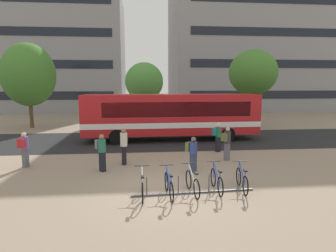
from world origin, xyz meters
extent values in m
plane|color=gray|center=(0.00, 0.00, 0.00)|extent=(200.00, 200.00, 0.00)
cube|color=#232326|center=(0.00, 9.46, 0.00)|extent=(80.00, 7.20, 0.01)
cube|color=red|center=(1.21, 9.46, 1.85)|extent=(12.06, 2.86, 2.70)
cube|color=white|center=(1.21, 9.46, 1.20)|extent=(12.08, 2.88, 0.36)
cube|color=black|center=(-4.24, 9.32, 2.98)|extent=(1.06, 2.32, 0.40)
cube|color=black|center=(-4.77, 9.31, 2.12)|extent=(0.14, 2.19, 1.40)
cube|color=black|center=(1.54, 8.23, 2.25)|extent=(9.84, 0.31, 0.97)
cube|color=black|center=(1.48, 10.71, 2.25)|extent=(9.84, 0.31, 0.97)
cylinder|color=black|center=(-2.48, 8.21, 0.50)|extent=(1.01, 0.33, 1.00)
cylinder|color=black|center=(-2.54, 10.52, 0.50)|extent=(1.01, 0.33, 1.00)
cylinder|color=black|center=(4.96, 8.40, 0.50)|extent=(1.01, 0.33, 1.00)
cylinder|color=black|center=(4.90, 10.71, 0.50)|extent=(1.01, 0.33, 1.00)
cube|color=#47474C|center=(0.96, -0.47, 0.03)|extent=(4.47, 0.33, 0.06)
cylinder|color=#47474C|center=(-0.72, -0.56, 0.35)|extent=(0.04, 0.04, 0.70)
cylinder|color=#47474C|center=(0.40, -0.50, 0.35)|extent=(0.04, 0.04, 0.70)
cylinder|color=#47474C|center=(1.52, -0.44, 0.35)|extent=(0.04, 0.04, 0.70)
cylinder|color=#47474C|center=(2.64, -0.37, 0.35)|extent=(0.04, 0.04, 0.70)
torus|color=black|center=(-0.87, -0.14, 0.35)|extent=(0.05, 0.70, 0.70)
torus|color=black|center=(-0.86, -1.16, 0.35)|extent=(0.05, 0.70, 0.70)
cube|color=silver|center=(-0.87, -0.63, 0.67)|extent=(0.04, 0.92, 0.58)
cylinder|color=silver|center=(-0.86, -1.06, 0.62)|extent=(0.03, 0.03, 0.55)
cube|color=black|center=(-0.86, -1.06, 0.88)|extent=(0.10, 0.22, 0.05)
cylinder|color=silver|center=(-0.87, -0.16, 0.67)|extent=(0.03, 0.03, 0.65)
cylinder|color=black|center=(-0.87, -0.16, 0.98)|extent=(0.52, 0.03, 0.03)
torus|color=black|center=(0.01, -0.12, 0.35)|extent=(0.09, 0.71, 0.70)
torus|color=black|center=(0.09, -1.14, 0.35)|extent=(0.09, 0.71, 0.70)
cube|color=#1E3DB2|center=(0.05, -0.61, 0.67)|extent=(0.10, 0.92, 0.58)
cylinder|color=#1E3DB2|center=(0.08, -1.04, 0.62)|extent=(0.03, 0.03, 0.55)
cube|color=black|center=(0.08, -1.04, 0.88)|extent=(0.12, 0.23, 0.05)
cylinder|color=#1E3DB2|center=(0.02, -0.14, 0.67)|extent=(0.03, 0.03, 0.65)
cylinder|color=black|center=(0.02, -0.14, 0.98)|extent=(0.52, 0.07, 0.03)
torus|color=black|center=(0.86, 0.05, 0.35)|extent=(0.12, 0.70, 0.70)
torus|color=black|center=(0.97, -0.97, 0.35)|extent=(0.12, 0.70, 0.70)
cube|color=#B7BABF|center=(0.91, -0.44, 0.67)|extent=(0.13, 0.92, 0.58)
cylinder|color=#B7BABF|center=(0.96, -0.87, 0.62)|extent=(0.03, 0.03, 0.55)
cube|color=black|center=(0.96, -0.87, 0.88)|extent=(0.12, 0.23, 0.05)
cylinder|color=#B7BABF|center=(0.86, 0.03, 0.67)|extent=(0.04, 0.04, 0.65)
cylinder|color=black|center=(0.86, 0.03, 0.98)|extent=(0.52, 0.08, 0.03)
torus|color=black|center=(1.83, 0.19, 0.35)|extent=(0.05, 0.70, 0.70)
torus|color=black|center=(1.83, -0.83, 0.35)|extent=(0.05, 0.70, 0.70)
cube|color=#1E3DB2|center=(1.83, -0.30, 0.67)|extent=(0.04, 0.92, 0.58)
cylinder|color=#1E3DB2|center=(1.83, -0.73, 0.62)|extent=(0.03, 0.03, 0.55)
cube|color=black|center=(1.83, -0.73, 0.88)|extent=(0.10, 0.22, 0.05)
cylinder|color=#1E3DB2|center=(1.83, 0.17, 0.67)|extent=(0.03, 0.03, 0.65)
cylinder|color=black|center=(1.83, 0.17, 0.98)|extent=(0.52, 0.03, 0.03)
torus|color=black|center=(2.83, 0.19, 0.35)|extent=(0.12, 0.70, 0.70)
torus|color=black|center=(2.73, -0.82, 0.35)|extent=(0.12, 0.70, 0.70)
cube|color=#1E3DB2|center=(2.78, -0.30, 0.67)|extent=(0.13, 0.92, 0.58)
cylinder|color=#1E3DB2|center=(2.74, -0.72, 0.62)|extent=(0.03, 0.03, 0.55)
cube|color=black|center=(2.74, -0.72, 0.88)|extent=(0.12, 0.23, 0.05)
cylinder|color=#1E3DB2|center=(2.83, 0.17, 0.67)|extent=(0.04, 0.04, 0.65)
cylinder|color=black|center=(2.83, 0.17, 0.98)|extent=(0.52, 0.08, 0.03)
cube|color=#565660|center=(3.50, 3.83, 0.44)|extent=(0.33, 0.31, 0.88)
cylinder|color=#333338|center=(3.50, 3.83, 1.19)|extent=(0.47, 0.47, 0.62)
sphere|color=tan|center=(3.50, 3.83, 1.61)|extent=(0.22, 0.22, 0.22)
cube|color=#56602D|center=(3.29, 3.68, 1.22)|extent=(0.31, 0.33, 0.40)
cube|color=#2D3851|center=(1.41, 2.05, 0.40)|extent=(0.33, 0.32, 0.80)
cylinder|color=navy|center=(1.41, 2.05, 1.08)|extent=(0.48, 0.48, 0.56)
sphere|color=brown|center=(1.41, 2.05, 1.48)|extent=(0.22, 0.22, 0.22)
cube|color=#56602D|center=(1.21, 2.22, 1.11)|extent=(0.32, 0.33, 0.40)
cube|color=#565660|center=(-6.33, 3.52, 0.44)|extent=(0.25, 0.29, 0.87)
cylinder|color=#7F4C93|center=(-6.33, 3.52, 1.16)|extent=(0.40, 0.40, 0.58)
sphere|color=beige|center=(-6.33, 3.52, 1.56)|extent=(0.22, 0.22, 0.22)
cube|color=#B21E23|center=(-6.38, 3.26, 1.19)|extent=(0.31, 0.23, 0.40)
cube|color=black|center=(-1.73, 3.52, 0.46)|extent=(0.22, 0.27, 0.92)
cylinder|color=beige|center=(-1.73, 3.52, 1.24)|extent=(0.36, 0.36, 0.65)
sphere|color=#936B4C|center=(-1.73, 3.52, 1.68)|extent=(0.22, 0.22, 0.22)
cube|color=slate|center=(-1.71, 3.78, 1.27)|extent=(0.29, 0.20, 0.40)
cube|color=black|center=(3.53, 5.66, 0.44)|extent=(0.28, 0.23, 0.88)
cylinder|color=#23664C|center=(3.53, 5.66, 1.16)|extent=(0.38, 0.38, 0.56)
sphere|color=beige|center=(3.53, 5.66, 1.55)|extent=(0.22, 0.22, 0.22)
cube|color=#197075|center=(3.28, 5.62, 1.19)|extent=(0.21, 0.30, 0.40)
cube|color=black|center=(-2.63, 2.50, 0.44)|extent=(0.32, 0.33, 0.89)
cylinder|color=#23664C|center=(-2.63, 2.50, 1.18)|extent=(0.48, 0.48, 0.58)
sphere|color=#936B4C|center=(-2.63, 2.50, 1.58)|extent=(0.22, 0.22, 0.22)
cube|color=slate|center=(-2.81, 2.69, 1.21)|extent=(0.33, 0.32, 0.40)
cylinder|color=brown|center=(9.43, 15.47, 1.59)|extent=(0.32, 0.32, 3.19)
ellipsoid|color=#427A2D|center=(9.43, 15.47, 4.96)|extent=(4.39, 4.39, 4.18)
cylinder|color=brown|center=(-0.54, 17.70, 1.29)|extent=(0.32, 0.32, 2.58)
ellipsoid|color=#4C8E3D|center=(-0.54, 17.70, 4.15)|extent=(3.67, 3.67, 3.69)
cylinder|color=brown|center=(-10.74, 16.33, 1.19)|extent=(0.32, 0.32, 2.37)
ellipsoid|color=#427A2D|center=(-10.74, 16.33, 4.72)|extent=(4.61, 4.61, 5.53)
cube|color=gray|center=(-12.27, 33.87, 8.12)|extent=(17.67, 10.90, 16.23)
cube|color=black|center=(-12.27, 28.39, 2.43)|extent=(15.55, 0.06, 1.10)
cube|color=black|center=(-12.27, 28.39, 6.49)|extent=(15.55, 0.06, 1.10)
cube|color=black|center=(-12.27, 28.39, 10.55)|extent=(15.55, 0.06, 1.10)
cube|color=gray|center=(17.48, 34.40, 10.42)|extent=(26.83, 13.90, 20.84)
cube|color=black|center=(17.48, 27.42, 2.50)|extent=(23.61, 0.06, 1.10)
cube|color=black|center=(17.48, 27.42, 6.67)|extent=(23.61, 0.06, 1.10)
cube|color=black|center=(17.48, 27.42, 10.84)|extent=(23.61, 0.06, 1.10)
camera|label=1|loc=(-0.87, -9.95, 3.86)|focal=30.09mm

